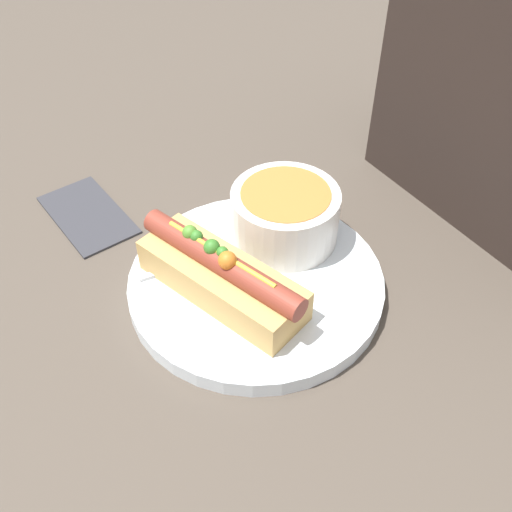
{
  "coord_description": "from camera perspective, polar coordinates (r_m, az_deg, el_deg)",
  "views": [
    {
      "loc": [
        0.36,
        -0.23,
        0.46
      ],
      "look_at": [
        0.0,
        0.0,
        0.05
      ],
      "focal_mm": 42.0,
      "sensor_mm": 36.0,
      "label": 1
    }
  ],
  "objects": [
    {
      "name": "spoon",
      "position": [
        0.65,
        0.08,
        1.15
      ],
      "size": [
        0.05,
        0.18,
        0.01
      ],
      "rotation": [
        0.0,
        0.0,
        1.4
      ],
      "color": "#B7B7BC",
      "rests_on": "dinner_plate"
    },
    {
      "name": "napkin",
      "position": [
        0.74,
        -15.75,
        3.88
      ],
      "size": [
        0.14,
        0.08,
        0.01
      ],
      "rotation": [
        0.0,
        0.0,
        0.08
      ],
      "color": "#333338",
      "rests_on": "ground_plane"
    },
    {
      "name": "soup_bowl",
      "position": [
        0.64,
        2.77,
        4.06
      ],
      "size": [
        0.12,
        0.12,
        0.06
      ],
      "color": "silver",
      "rests_on": "dinner_plate"
    },
    {
      "name": "hot_dog",
      "position": [
        0.58,
        -3.28,
        -1.87
      ],
      "size": [
        0.19,
        0.11,
        0.06
      ],
      "rotation": [
        0.0,
        0.0,
        0.3
      ],
      "color": "tan",
      "rests_on": "dinner_plate"
    },
    {
      "name": "dinner_plate",
      "position": [
        0.62,
        0.0,
        -2.59
      ],
      "size": [
        0.26,
        0.26,
        0.02
      ],
      "color": "white",
      "rests_on": "ground_plane"
    },
    {
      "name": "ground_plane",
      "position": [
        0.63,
        0.0,
        -3.16
      ],
      "size": [
        4.0,
        4.0,
        0.0
      ],
      "primitive_type": "plane",
      "color": "#4C4238"
    }
  ]
}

